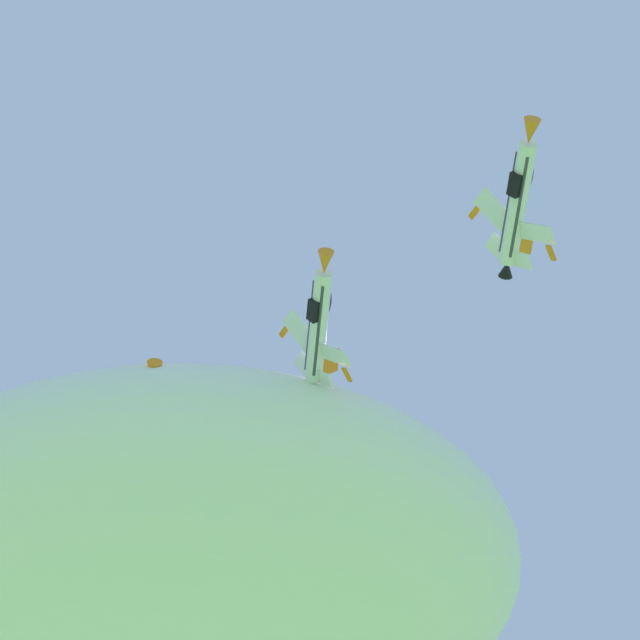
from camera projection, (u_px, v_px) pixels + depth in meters
name	position (u px, v px, depth m)	size (l,w,h in m)	color
cloud_near_formation	(168.00, 578.00, 155.23)	(73.91, 49.58, 30.81)	white
fighter_jet_lead	(518.00, 201.00, 134.15)	(7.34, 15.94, 7.68)	white
fighter_jet_left_wing	(319.00, 325.00, 142.94)	(7.21, 15.94, 7.79)	white
fighter_jet_right_wing	(152.00, 429.00, 149.95)	(7.60, 15.94, 7.44)	white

